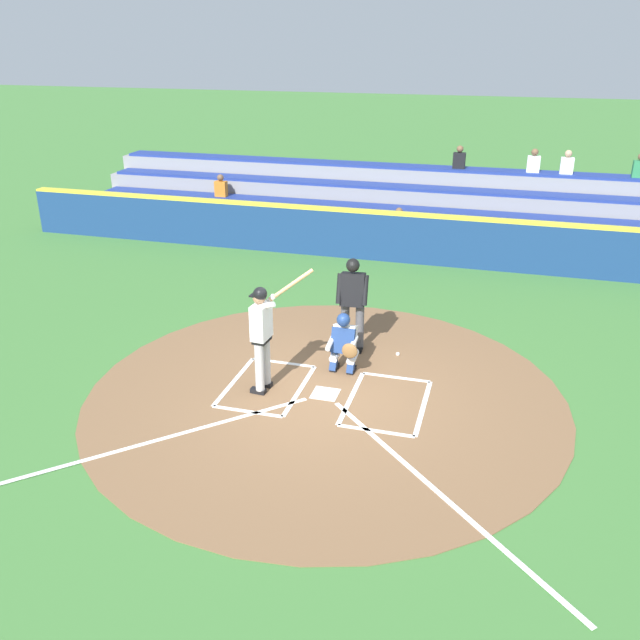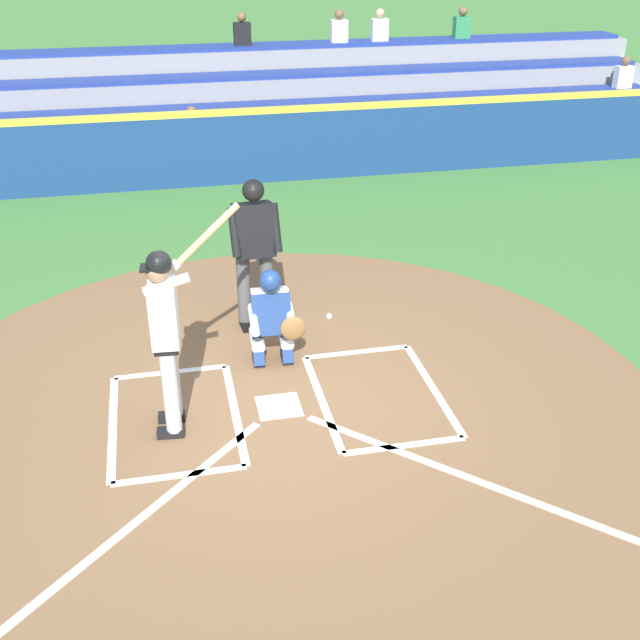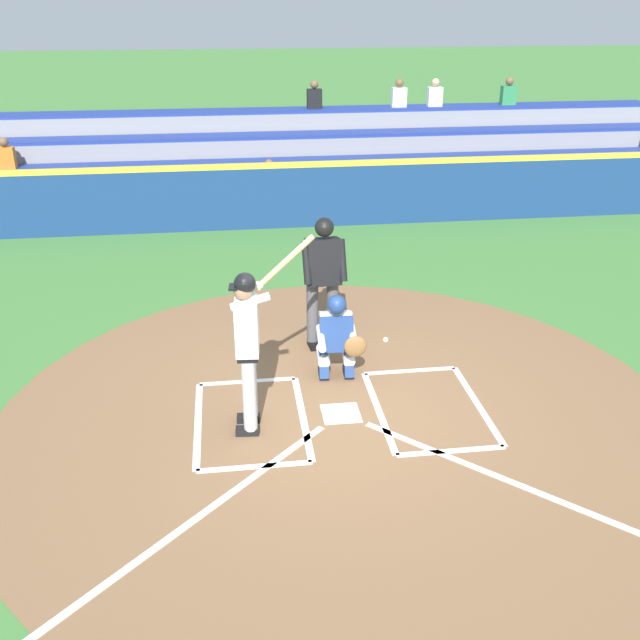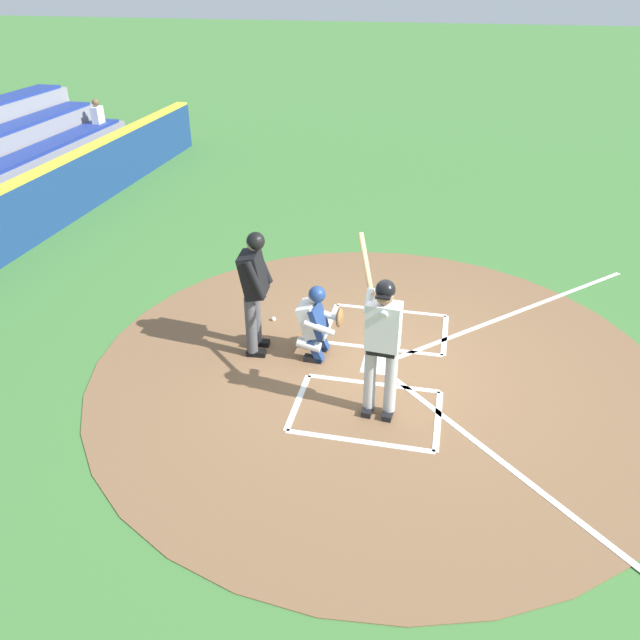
% 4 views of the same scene
% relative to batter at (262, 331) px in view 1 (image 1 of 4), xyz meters
% --- Properties ---
extents(ground_plane, '(120.00, 120.00, 0.00)m').
position_rel_batter_xyz_m(ground_plane, '(-1.04, -0.14, -1.10)').
color(ground_plane, '#427A38').
extents(dirt_circle, '(8.00, 8.00, 0.01)m').
position_rel_batter_xyz_m(dirt_circle, '(-1.04, -0.14, -1.09)').
color(dirt_circle, brown).
rests_on(dirt_circle, ground).
extents(home_plate_and_chalk, '(7.93, 4.91, 0.01)m').
position_rel_batter_xyz_m(home_plate_and_chalk, '(-1.04, 0.74, -1.08)').
color(home_plate_and_chalk, white).
rests_on(home_plate_and_chalk, dirt_circle).
extents(batter, '(0.97, 0.66, 2.13)m').
position_rel_batter_xyz_m(batter, '(0.00, 0.00, 0.00)').
color(batter, '#BCBCBC').
rests_on(batter, ground).
extents(catcher, '(0.59, 0.62, 1.13)m').
position_rel_batter_xyz_m(catcher, '(-1.13, -1.05, -0.51)').
color(catcher, black).
rests_on(catcher, ground).
extents(plate_umpire, '(0.60, 0.45, 1.86)m').
position_rel_batter_xyz_m(plate_umpire, '(-1.07, -1.92, -0.02)').
color(plate_umpire, '#4C4C51').
rests_on(plate_umpire, ground).
extents(baseball, '(0.07, 0.07, 0.07)m').
position_rel_batter_xyz_m(baseball, '(-1.96, -1.93, -1.06)').
color(baseball, white).
rests_on(baseball, ground).
extents(backstop_wall, '(22.00, 0.36, 1.31)m').
position_rel_batter_xyz_m(backstop_wall, '(-1.04, -7.64, -0.45)').
color(backstop_wall, navy).
rests_on(backstop_wall, ground).
extents(bleacher_stand, '(20.00, 3.40, 2.55)m').
position_rel_batter_xyz_m(bleacher_stand, '(-1.05, -10.34, -0.39)').
color(bleacher_stand, gray).
rests_on(bleacher_stand, ground).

